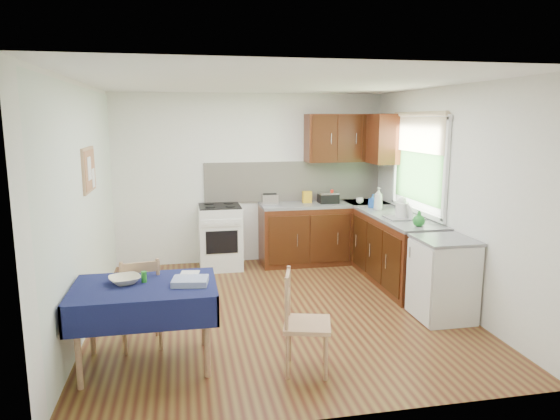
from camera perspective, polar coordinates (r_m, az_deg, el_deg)
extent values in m
plane|color=#502415|center=(5.74, -0.26, -11.40)|extent=(4.20, 4.20, 0.00)
cube|color=white|center=(5.34, -0.28, 14.37)|extent=(4.00, 4.20, 0.02)
cube|color=white|center=(7.45, -3.31, 3.58)|extent=(4.00, 0.02, 2.50)
cube|color=white|center=(3.40, 6.43, -4.59)|extent=(4.00, 0.02, 2.50)
cube|color=white|center=(5.40, -21.60, 0.29)|extent=(0.02, 4.20, 2.50)
cube|color=white|center=(6.10, 18.54, 1.55)|extent=(0.02, 4.20, 2.50)
cube|color=#361A09|center=(7.52, 5.03, -2.73)|extent=(1.90, 0.60, 0.86)
cube|color=#361A09|center=(6.69, 13.15, -4.61)|extent=(0.60, 1.70, 0.86)
cube|color=slate|center=(7.43, 5.08, 0.65)|extent=(1.90, 0.60, 0.04)
cube|color=slate|center=(6.59, 13.31, -0.83)|extent=(0.60, 1.70, 0.04)
cube|color=slate|center=(7.64, 9.77, 0.80)|extent=(0.60, 0.60, 0.04)
cube|color=beige|center=(7.56, 1.60, 3.30)|extent=(2.70, 0.02, 0.60)
cube|color=#361A09|center=(7.56, 7.51, 8.16)|extent=(1.20, 0.35, 0.70)
cube|color=#361A09|center=(7.31, 11.77, 7.97)|extent=(0.35, 0.50, 0.70)
cube|color=white|center=(7.25, -6.85, -3.10)|extent=(0.60, 0.60, 0.90)
cube|color=black|center=(7.16, -6.92, 0.45)|extent=(0.58, 0.58, 0.02)
cube|color=black|center=(6.95, -6.65, -3.68)|extent=(0.44, 0.01, 0.32)
cube|color=#2A5623|center=(6.67, 15.59, 4.59)|extent=(0.01, 1.40, 0.85)
cube|color=white|center=(6.64, 15.75, 10.18)|extent=(0.04, 1.48, 0.06)
cube|color=white|center=(6.74, 15.25, -0.07)|extent=(0.04, 1.48, 0.06)
cube|color=beige|center=(6.63, 15.54, 8.28)|extent=(0.02, 1.36, 0.44)
cube|color=white|center=(5.67, 18.14, -7.64)|extent=(0.55, 0.58, 0.85)
cube|color=slate|center=(5.55, 18.40, -3.26)|extent=(0.58, 0.60, 0.03)
cube|color=#A27951|center=(5.64, -21.05, 4.32)|extent=(0.02, 0.62, 0.47)
cube|color=#A46744|center=(5.64, -20.90, 4.33)|extent=(0.01, 0.56, 0.41)
cube|color=white|center=(5.56, -20.95, 4.45)|extent=(0.00, 0.18, 0.24)
cube|color=white|center=(5.77, -20.54, 3.47)|extent=(0.00, 0.15, 0.20)
cube|color=#0F123D|center=(4.46, -15.23, -8.45)|extent=(1.17, 0.78, 0.03)
cube|color=#0F123D|center=(4.12, -15.54, -11.73)|extent=(1.21, 0.02, 0.26)
cube|color=#0F123D|center=(4.87, -14.85, -8.23)|extent=(1.21, 0.02, 0.26)
cube|color=#0F123D|center=(4.58, -22.72, -9.91)|extent=(0.02, 0.82, 0.26)
cube|color=#0F123D|center=(4.49, -7.45, -9.59)|extent=(0.02, 0.82, 0.26)
cylinder|color=#A27951|center=(4.37, -22.11, -14.39)|extent=(0.05, 0.05, 0.70)
cylinder|color=#A27951|center=(4.29, -8.33, -14.19)|extent=(0.05, 0.05, 0.70)
cylinder|color=#A27951|center=(4.93, -20.75, -11.43)|extent=(0.05, 0.05, 0.70)
cylinder|color=#A27951|center=(4.86, -8.71, -11.18)|extent=(0.05, 0.05, 0.70)
cube|color=#A27951|center=(4.95, -15.69, -10.24)|extent=(0.45, 0.45, 0.04)
cube|color=#A27951|center=(4.69, -15.70, -7.20)|extent=(0.35, 0.08, 0.28)
cylinder|color=#A27951|center=(5.18, -13.96, -11.67)|extent=(0.03, 0.03, 0.42)
cylinder|color=#A27951|center=(5.16, -17.51, -11.94)|extent=(0.03, 0.03, 0.42)
cylinder|color=#A27951|center=(4.89, -13.52, -13.01)|extent=(0.03, 0.03, 0.42)
cylinder|color=#A27951|center=(4.87, -17.30, -13.31)|extent=(0.03, 0.03, 0.42)
cube|color=#A27951|center=(4.32, 3.13, -12.94)|extent=(0.48, 0.48, 0.04)
cube|color=#A27951|center=(4.21, 0.88, -8.85)|extent=(0.12, 0.35, 0.28)
cylinder|color=#A27951|center=(4.27, 5.27, -16.37)|extent=(0.03, 0.03, 0.42)
cylinder|color=#A27951|center=(4.55, 5.18, -14.59)|extent=(0.03, 0.03, 0.42)
cylinder|color=#A27951|center=(4.27, 0.87, -16.30)|extent=(0.03, 0.03, 0.42)
cylinder|color=#A27951|center=(4.56, 1.09, -14.53)|extent=(0.03, 0.03, 0.42)
cube|color=silver|center=(7.19, -1.18, 1.17)|extent=(0.23, 0.14, 0.16)
cube|color=black|center=(7.18, -1.18, 1.87)|extent=(0.20, 0.02, 0.02)
cube|color=black|center=(7.43, 5.52, 1.31)|extent=(0.28, 0.24, 0.13)
cube|color=silver|center=(7.42, 5.53, 1.95)|extent=(0.28, 0.24, 0.03)
cylinder|color=red|center=(7.40, 5.96, 1.55)|extent=(0.05, 0.05, 0.20)
cube|color=gold|center=(7.42, 3.11, 1.50)|extent=(0.15, 0.13, 0.17)
cube|color=gray|center=(6.43, 13.97, -0.86)|extent=(0.44, 0.34, 0.02)
cylinder|color=white|center=(6.41, 14.01, -0.02)|extent=(0.06, 0.21, 0.21)
cylinder|color=white|center=(6.41, 13.77, -0.06)|extent=(0.16, 0.16, 0.20)
sphere|color=white|center=(6.39, 13.81, 1.01)|extent=(0.10, 0.10, 0.10)
imported|color=white|center=(7.44, 9.10, 1.06)|extent=(0.12, 0.12, 0.09)
imported|color=white|center=(6.93, 11.17, 1.26)|extent=(0.14, 0.14, 0.31)
imported|color=blue|center=(7.12, 10.54, 1.03)|extent=(0.12, 0.12, 0.19)
imported|color=#227C2A|center=(6.00, 15.60, -0.93)|extent=(0.19, 0.19, 0.18)
imported|color=beige|center=(4.53, -17.32, -7.63)|extent=(0.33, 0.33, 0.06)
imported|color=white|center=(4.62, -11.36, -7.31)|extent=(0.20, 0.25, 0.02)
cylinder|color=#238125|center=(4.51, -15.27, -7.37)|extent=(0.05, 0.05, 0.10)
cube|color=#294397|center=(4.38, -10.22, -8.01)|extent=(0.33, 0.28, 0.05)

